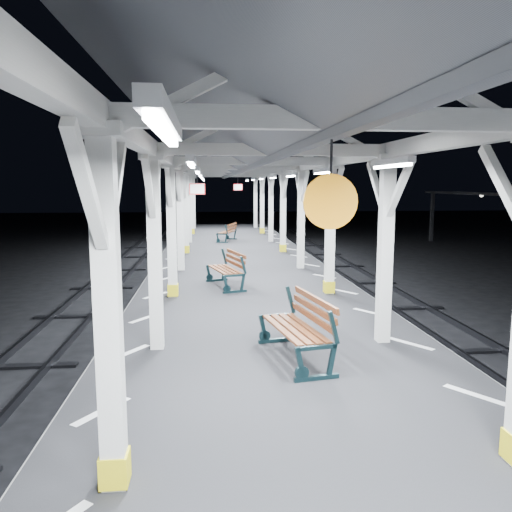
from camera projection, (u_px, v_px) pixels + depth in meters
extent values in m
plane|color=black|center=(260.00, 360.00, 10.92)|extent=(120.00, 120.00, 0.00)
cube|color=black|center=(260.00, 338.00, 10.85)|extent=(6.00, 50.00, 1.00)
cube|color=silver|center=(145.00, 318.00, 10.55)|extent=(1.00, 48.00, 0.01)
cube|color=silver|center=(370.00, 312.00, 11.01)|extent=(1.00, 48.00, 0.01)
cube|color=#2D2D33|center=(50.00, 363.00, 10.49)|extent=(0.08, 60.00, 0.16)
cube|color=black|center=(23.00, 366.00, 10.44)|extent=(2.20, 0.22, 0.06)
cube|color=#2D2D33|center=(455.00, 350.00, 11.34)|extent=(0.08, 60.00, 0.16)
cube|color=#2D2D33|center=(500.00, 348.00, 11.44)|extent=(0.08, 60.00, 0.16)
cube|color=black|center=(477.00, 351.00, 11.40)|extent=(2.20, 0.22, 0.06)
cube|color=silver|center=(108.00, 320.00, 4.45)|extent=(0.22, 0.22, 3.20)
cube|color=silver|center=(100.00, 130.00, 4.22)|extent=(0.40, 0.40, 0.12)
cube|color=gold|center=(115.00, 468.00, 4.65)|extent=(0.26, 0.26, 0.30)
cube|color=silver|center=(115.00, 190.00, 4.83)|extent=(0.10, 0.99, 0.99)
cube|color=silver|center=(88.00, 192.00, 3.75)|extent=(0.10, 0.99, 0.99)
cube|color=silver|center=(155.00, 257.00, 8.39)|extent=(0.22, 0.22, 3.20)
cube|color=silver|center=(152.00, 156.00, 8.16)|extent=(0.40, 0.40, 0.12)
cube|color=silver|center=(156.00, 188.00, 8.77)|extent=(0.10, 0.99, 0.99)
cube|color=silver|center=(149.00, 188.00, 7.69)|extent=(0.10, 0.99, 0.99)
cube|color=silver|center=(172.00, 234.00, 12.33)|extent=(0.22, 0.22, 3.20)
cube|color=silver|center=(170.00, 166.00, 12.10)|extent=(0.40, 0.40, 0.12)
cube|color=gold|center=(173.00, 290.00, 12.54)|extent=(0.26, 0.26, 0.30)
cube|color=silver|center=(172.00, 187.00, 12.71)|extent=(0.10, 0.99, 0.99)
cube|color=silver|center=(169.00, 187.00, 11.63)|extent=(0.10, 0.99, 0.99)
cube|color=silver|center=(180.00, 222.00, 16.27)|extent=(0.22, 0.22, 3.20)
cube|color=silver|center=(179.00, 170.00, 16.04)|extent=(0.40, 0.40, 0.12)
cube|color=silver|center=(180.00, 186.00, 16.65)|extent=(0.10, 0.99, 0.99)
cube|color=silver|center=(179.00, 186.00, 15.57)|extent=(0.10, 0.99, 0.99)
cube|color=silver|center=(186.00, 215.00, 20.22)|extent=(0.22, 0.22, 3.20)
cube|color=silver|center=(185.00, 173.00, 19.98)|extent=(0.40, 0.40, 0.12)
cube|color=gold|center=(186.00, 249.00, 20.42)|extent=(0.26, 0.26, 0.30)
cube|color=silver|center=(186.00, 186.00, 20.59)|extent=(0.10, 0.99, 0.99)
cube|color=silver|center=(184.00, 186.00, 19.51)|extent=(0.10, 0.99, 0.99)
cube|color=silver|center=(189.00, 210.00, 24.16)|extent=(0.22, 0.22, 3.20)
cube|color=silver|center=(188.00, 175.00, 23.92)|extent=(0.40, 0.40, 0.12)
cube|color=silver|center=(189.00, 186.00, 24.54)|extent=(0.10, 0.99, 0.99)
cube|color=silver|center=(188.00, 186.00, 23.45)|extent=(0.10, 0.99, 0.99)
cube|color=silver|center=(192.00, 206.00, 28.10)|extent=(0.22, 0.22, 3.20)
cube|color=silver|center=(191.00, 176.00, 27.86)|extent=(0.40, 0.40, 0.12)
cube|color=gold|center=(192.00, 231.00, 28.30)|extent=(0.26, 0.26, 0.30)
cube|color=silver|center=(192.00, 186.00, 28.48)|extent=(0.10, 0.99, 0.99)
cube|color=silver|center=(191.00, 186.00, 27.39)|extent=(0.10, 0.99, 0.99)
cube|color=silver|center=(194.00, 203.00, 32.04)|extent=(0.22, 0.22, 3.20)
cube|color=silver|center=(193.00, 177.00, 31.80)|extent=(0.40, 0.40, 0.12)
cube|color=silver|center=(194.00, 185.00, 32.42)|extent=(0.10, 0.99, 0.99)
cube|color=silver|center=(193.00, 185.00, 31.33)|extent=(0.10, 0.99, 0.99)
cube|color=silver|center=(505.00, 190.00, 5.21)|extent=(0.10, 0.99, 0.99)
cube|color=silver|center=(385.00, 254.00, 8.77)|extent=(0.22, 0.22, 3.20)
cube|color=silver|center=(389.00, 158.00, 8.54)|extent=(0.40, 0.40, 0.12)
cube|color=silver|center=(377.00, 187.00, 9.15)|extent=(0.10, 0.99, 0.99)
cube|color=silver|center=(400.00, 188.00, 8.07)|extent=(0.10, 0.99, 0.99)
cube|color=silver|center=(330.00, 232.00, 12.72)|extent=(0.22, 0.22, 3.20)
cube|color=silver|center=(331.00, 166.00, 12.48)|extent=(0.40, 0.40, 0.12)
cube|color=gold|center=(329.00, 287.00, 12.92)|extent=(0.26, 0.26, 0.30)
cube|color=silver|center=(326.00, 187.00, 13.09)|extent=(0.10, 0.99, 0.99)
cube|color=silver|center=(337.00, 187.00, 12.01)|extent=(0.10, 0.99, 0.99)
cube|color=silver|center=(301.00, 221.00, 16.66)|extent=(0.22, 0.22, 3.20)
cube|color=silver|center=(302.00, 171.00, 16.42)|extent=(0.40, 0.40, 0.12)
cube|color=silver|center=(298.00, 186.00, 17.03)|extent=(0.10, 0.99, 0.99)
cube|color=silver|center=(305.00, 186.00, 15.95)|extent=(0.10, 0.99, 0.99)
cube|color=silver|center=(283.00, 214.00, 20.60)|extent=(0.22, 0.22, 3.20)
cube|color=silver|center=(283.00, 173.00, 20.36)|extent=(0.40, 0.40, 0.12)
cube|color=gold|center=(283.00, 248.00, 20.80)|extent=(0.26, 0.26, 0.30)
cube|color=silver|center=(281.00, 186.00, 20.98)|extent=(0.10, 0.99, 0.99)
cube|color=silver|center=(285.00, 186.00, 19.89)|extent=(0.10, 0.99, 0.99)
cube|color=silver|center=(271.00, 209.00, 24.54)|extent=(0.22, 0.22, 3.20)
cube|color=silver|center=(271.00, 175.00, 24.30)|extent=(0.40, 0.40, 0.12)
cube|color=silver|center=(270.00, 186.00, 24.92)|extent=(0.10, 0.99, 0.99)
cube|color=silver|center=(272.00, 186.00, 23.83)|extent=(0.10, 0.99, 0.99)
cube|color=silver|center=(262.00, 206.00, 28.48)|extent=(0.22, 0.22, 3.20)
cube|color=silver|center=(262.00, 176.00, 28.24)|extent=(0.40, 0.40, 0.12)
cube|color=gold|center=(262.00, 231.00, 28.68)|extent=(0.26, 0.26, 0.30)
cube|color=silver|center=(261.00, 186.00, 28.86)|extent=(0.10, 0.99, 0.99)
cube|color=silver|center=(263.00, 186.00, 27.77)|extent=(0.10, 0.99, 0.99)
cube|color=silver|center=(255.00, 203.00, 32.42)|extent=(0.22, 0.22, 3.20)
cube|color=silver|center=(255.00, 177.00, 32.18)|extent=(0.40, 0.40, 0.12)
cube|color=silver|center=(255.00, 185.00, 32.80)|extent=(0.10, 0.99, 0.99)
cube|color=silver|center=(256.00, 185.00, 31.72)|extent=(0.10, 0.99, 0.99)
cube|color=silver|center=(163.00, 156.00, 10.11)|extent=(0.18, 48.00, 0.24)
cube|color=silver|center=(355.00, 157.00, 10.49)|extent=(0.18, 48.00, 0.24)
cube|color=silver|center=(332.00, 118.00, 4.39)|extent=(4.20, 0.14, 0.20)
cube|color=silver|center=(273.00, 150.00, 8.33)|extent=(4.20, 0.14, 0.20)
cube|color=silver|center=(252.00, 161.00, 12.27)|extent=(4.20, 0.14, 0.20)
cube|color=silver|center=(241.00, 167.00, 16.21)|extent=(4.20, 0.14, 0.20)
cube|color=silver|center=(235.00, 170.00, 20.15)|extent=(4.20, 0.14, 0.20)
cube|color=silver|center=(230.00, 173.00, 24.09)|extent=(4.20, 0.14, 0.20)
cube|color=silver|center=(227.00, 174.00, 28.04)|extent=(4.20, 0.14, 0.20)
cube|color=silver|center=(224.00, 176.00, 31.98)|extent=(4.20, 0.14, 0.20)
cube|color=silver|center=(261.00, 111.00, 10.17)|extent=(0.16, 48.00, 0.20)
cube|color=#4C4E53|center=(197.00, 129.00, 10.10)|extent=(2.80, 49.00, 1.45)
cube|color=#4C4E53|center=(323.00, 130.00, 10.35)|extent=(2.80, 49.00, 1.45)
cube|color=silver|center=(164.00, 121.00, 2.33)|extent=(0.10, 1.35, 0.08)
cube|color=white|center=(165.00, 131.00, 2.34)|extent=(0.05, 1.25, 0.05)
cube|color=silver|center=(191.00, 161.00, 6.28)|extent=(0.10, 1.35, 0.08)
cube|color=white|center=(191.00, 165.00, 6.28)|extent=(0.05, 1.25, 0.05)
cube|color=silver|center=(198.00, 170.00, 10.22)|extent=(0.10, 1.35, 0.08)
cube|color=white|center=(198.00, 172.00, 10.22)|extent=(0.05, 1.25, 0.05)
cube|color=silver|center=(200.00, 174.00, 14.16)|extent=(0.10, 1.35, 0.08)
cube|color=white|center=(200.00, 176.00, 14.17)|extent=(0.05, 1.25, 0.05)
cube|color=silver|center=(202.00, 176.00, 18.10)|extent=(0.10, 1.35, 0.08)
cube|color=white|center=(202.00, 178.00, 18.11)|extent=(0.05, 1.25, 0.05)
cube|color=silver|center=(203.00, 178.00, 22.04)|extent=(0.10, 1.35, 0.08)
cube|color=white|center=(203.00, 179.00, 22.05)|extent=(0.05, 1.25, 0.05)
cube|color=silver|center=(203.00, 179.00, 25.98)|extent=(0.10, 1.35, 0.08)
cube|color=white|center=(203.00, 180.00, 25.99)|extent=(0.05, 1.25, 0.05)
cube|color=silver|center=(204.00, 180.00, 29.92)|extent=(0.10, 1.35, 0.08)
cube|color=white|center=(204.00, 180.00, 29.93)|extent=(0.05, 1.25, 0.05)
cube|color=silver|center=(391.00, 162.00, 6.52)|extent=(0.10, 1.35, 0.08)
cube|color=white|center=(391.00, 166.00, 6.53)|extent=(0.05, 1.25, 0.05)
cube|color=silver|center=(322.00, 170.00, 10.46)|extent=(0.10, 1.35, 0.08)
cube|color=white|center=(322.00, 173.00, 10.47)|extent=(0.05, 1.25, 0.05)
cube|color=silver|center=(291.00, 174.00, 14.41)|extent=(0.10, 1.35, 0.08)
cube|color=white|center=(291.00, 176.00, 14.41)|extent=(0.05, 1.25, 0.05)
cube|color=silver|center=(273.00, 176.00, 18.35)|extent=(0.10, 1.35, 0.08)
cube|color=white|center=(273.00, 178.00, 18.35)|extent=(0.05, 1.25, 0.05)
cube|color=silver|center=(261.00, 178.00, 22.29)|extent=(0.10, 1.35, 0.08)
cube|color=white|center=(261.00, 179.00, 22.30)|extent=(0.05, 1.25, 0.05)
cube|color=silver|center=(253.00, 179.00, 26.23)|extent=(0.10, 1.35, 0.08)
cube|color=white|center=(253.00, 180.00, 26.24)|extent=(0.05, 1.25, 0.05)
cube|color=silver|center=(247.00, 180.00, 30.17)|extent=(0.10, 1.35, 0.08)
cube|color=white|center=(247.00, 180.00, 30.18)|extent=(0.05, 1.25, 0.05)
cylinder|color=black|center=(331.00, 157.00, 4.44)|extent=(0.02, 0.02, 0.30)
cylinder|color=orange|center=(330.00, 202.00, 4.49)|extent=(0.50, 0.04, 0.50)
cylinder|color=black|center=(197.00, 178.00, 15.74)|extent=(0.02, 0.02, 0.36)
cube|color=red|center=(197.00, 189.00, 15.79)|extent=(0.50, 0.03, 0.35)
cube|color=white|center=(197.00, 189.00, 15.79)|extent=(0.44, 0.04, 0.29)
cylinder|color=black|center=(238.00, 181.00, 27.24)|extent=(0.02, 0.02, 0.36)
cube|color=red|center=(238.00, 187.00, 27.29)|extent=(0.50, 0.03, 0.35)
cube|color=white|center=(238.00, 187.00, 27.29)|extent=(0.44, 0.05, 0.29)
cube|color=black|center=(432.00, 217.00, 33.70)|extent=(0.20, 0.20, 3.30)
sphere|color=silver|center=(482.00, 195.00, 27.56)|extent=(0.20, 0.20, 0.20)
sphere|color=silver|center=(433.00, 193.00, 33.48)|extent=(0.20, 0.20, 0.20)
cube|color=#11272B|center=(317.00, 378.00, 7.20)|extent=(0.69, 0.19, 0.07)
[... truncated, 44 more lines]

